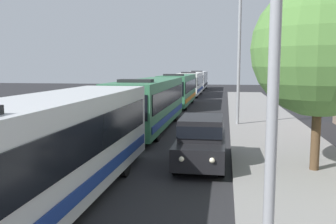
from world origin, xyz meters
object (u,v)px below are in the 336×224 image
object	(u,v)px
bus_second_in_line	(150,102)
roadside_tree	(320,49)
bus_middle	(178,89)
white_suv	(201,139)
streetlamp_mid	(239,40)
bus_fourth_in_line	(191,83)
bus_lead	(48,149)
bus_rear	(198,80)

from	to	relation	value
bus_second_in_line	roadside_tree	xyz separation A→B (m)	(7.82, -8.42, 2.77)
bus_middle	white_suv	distance (m)	21.61
bus_middle	streetlamp_mid	bearing A→B (deg)	-64.91
bus_middle	bus_fourth_in_line	bearing A→B (deg)	90.00
bus_lead	streetlamp_mid	xyz separation A→B (m)	(5.40, 14.99, 3.84)
white_suv	bus_rear	bearing A→B (deg)	94.46
bus_rear	white_suv	world-z (taller)	bus_rear
bus_rear	roadside_tree	world-z (taller)	roadside_tree
bus_lead	roadside_tree	size ratio (longest dim) A/B	1.80
bus_fourth_in_line	roadside_tree	bearing A→B (deg)	-77.30
bus_second_in_line	streetlamp_mid	size ratio (longest dim) A/B	1.38
bus_fourth_in_line	white_suv	distance (m)	34.39
white_suv	roadside_tree	xyz separation A→B (m)	(4.12, -0.54, 3.43)
bus_rear	white_suv	distance (m)	47.52
bus_second_in_line	bus_middle	distance (m)	13.40
bus_second_in_line	bus_fourth_in_line	xyz separation A→B (m)	(-0.00, 26.30, -0.00)
bus_fourth_in_line	roadside_tree	world-z (taller)	roadside_tree
bus_fourth_in_line	roadside_tree	xyz separation A→B (m)	(7.82, -34.72, 2.77)
roadside_tree	streetlamp_mid	bearing A→B (deg)	103.27
bus_second_in_line	bus_middle	size ratio (longest dim) A/B	1.11
bus_second_in_line	white_suv	world-z (taller)	bus_second_in_line
bus_second_in_line	bus_middle	bearing A→B (deg)	90.00
white_suv	roadside_tree	world-z (taller)	roadside_tree
bus_lead	streetlamp_mid	bearing A→B (deg)	70.19
bus_middle	white_suv	xyz separation A→B (m)	(3.70, -21.28, -0.66)
streetlamp_mid	bus_lead	bearing A→B (deg)	-109.81
bus_rear	roadside_tree	xyz separation A→B (m)	(7.82, -47.90, 2.77)
bus_lead	white_suv	size ratio (longest dim) A/B	2.64
bus_middle	roadside_tree	bearing A→B (deg)	-70.27
bus_middle	bus_fourth_in_line	xyz separation A→B (m)	(0.00, 12.90, 0.00)
streetlamp_mid	bus_middle	bearing A→B (deg)	115.09
bus_middle	bus_fourth_in_line	size ratio (longest dim) A/B	0.99
bus_fourth_in_line	bus_rear	bearing A→B (deg)	90.00
bus_rear	roadside_tree	distance (m)	48.62
bus_lead	roadside_tree	xyz separation A→B (m)	(7.82, 4.70, 2.77)
bus_middle	roadside_tree	size ratio (longest dim) A/B	1.63
bus_middle	bus_rear	size ratio (longest dim) A/B	0.95
roadside_tree	white_suv	bearing A→B (deg)	172.59
bus_rear	white_suv	xyz separation A→B (m)	(3.70, -47.37, -0.66)
bus_fourth_in_line	streetlamp_mid	world-z (taller)	streetlamp_mid
bus_second_in_line	bus_middle	world-z (taller)	same
roadside_tree	bus_middle	bearing A→B (deg)	109.73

